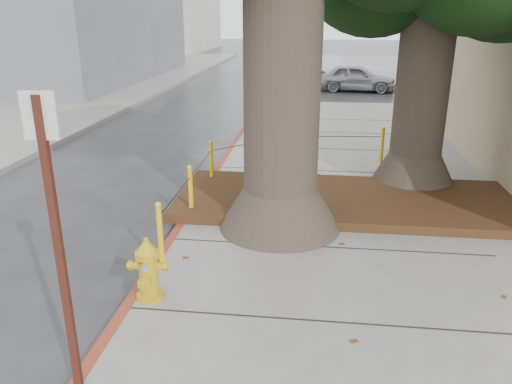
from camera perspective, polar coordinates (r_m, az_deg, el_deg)
ground at (r=6.21m, az=3.58°, el=-15.40°), size 140.00×140.00×0.00m
sidewalk_far at (r=35.71m, az=16.62°, el=13.36°), size 16.00×20.00×0.15m
curb_red at (r=8.63m, az=-8.76°, el=-4.36°), size 0.14×26.00×0.16m
planter_bed at (r=9.59m, az=10.43°, el=-0.95°), size 6.40×2.60×0.16m
bollard_ring at (r=9.94m, az=0.23°, el=2.77°), size 3.79×5.39×0.95m
fire_hydrant at (r=6.43m, az=-12.22°, el=-8.65°), size 0.44×0.40×0.84m
signpost at (r=4.67m, az=-21.80°, el=-4.55°), size 0.28×0.07×2.85m
car_silver at (r=25.06m, az=11.38°, el=12.68°), size 3.90×1.94×1.28m
car_red at (r=24.27m, az=25.55°, el=10.76°), size 3.43×1.29×1.12m
car_dark at (r=26.78m, az=-19.84°, el=12.25°), size 1.76×4.10×1.18m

